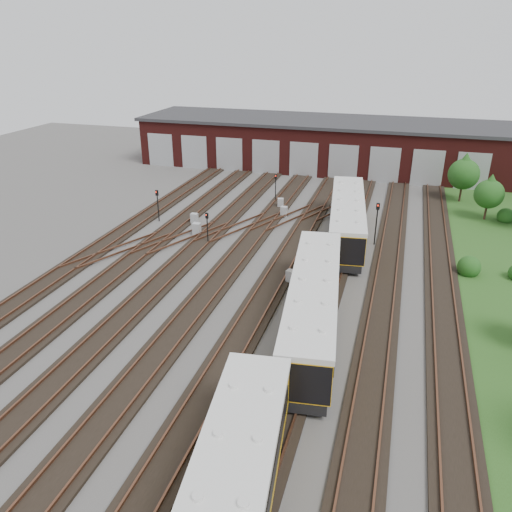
# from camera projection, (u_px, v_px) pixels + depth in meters

# --- Properties ---
(ground) EXTENTS (120.00, 120.00, 0.00)m
(ground) POSITION_uv_depth(u_px,v_px,m) (229.00, 306.00, 33.98)
(ground) COLOR #474442
(ground) RESTS_ON ground
(track_network) EXTENTS (30.40, 70.00, 0.33)m
(track_network) POSITION_uv_depth(u_px,v_px,m) (230.00, 300.00, 34.49)
(track_network) COLOR black
(track_network) RESTS_ON ground
(maintenance_shed) EXTENTS (51.00, 12.50, 6.35)m
(maintenance_shed) POSITION_uv_depth(u_px,v_px,m) (327.00, 143.00, 67.54)
(maintenance_shed) COLOR #491412
(maintenance_shed) RESTS_ON ground
(grass_verge) EXTENTS (8.00, 55.00, 0.05)m
(grass_verge) POSITION_uv_depth(u_px,v_px,m) (510.00, 279.00, 37.70)
(grass_verge) COLOR #254517
(grass_verge) RESTS_ON ground
(metro_train) EXTENTS (4.77, 47.99, 3.26)m
(metro_train) POSITION_uv_depth(u_px,v_px,m) (313.00, 303.00, 30.32)
(metro_train) COLOR black
(metro_train) RESTS_ON ground
(signal_mast_0) EXTENTS (0.31, 0.29, 3.17)m
(signal_mast_0) POSITION_uv_depth(u_px,v_px,m) (158.00, 201.00, 48.32)
(signal_mast_0) COLOR black
(signal_mast_0) RESTS_ON ground
(signal_mast_1) EXTENTS (0.28, 0.26, 2.82)m
(signal_mast_1) POSITION_uv_depth(u_px,v_px,m) (207.00, 224.00, 43.31)
(signal_mast_1) COLOR black
(signal_mast_1) RESTS_ON ground
(signal_mast_2) EXTENTS (0.24, 0.23, 3.12)m
(signal_mast_2) POSITION_uv_depth(u_px,v_px,m) (276.00, 185.00, 53.77)
(signal_mast_2) COLOR black
(signal_mast_2) RESTS_ON ground
(signal_mast_3) EXTENTS (0.30, 0.28, 3.79)m
(signal_mast_3) POSITION_uv_depth(u_px,v_px,m) (377.00, 219.00, 42.82)
(signal_mast_3) COLOR black
(signal_mast_3) RESTS_ON ground
(relay_cabinet_0) EXTENTS (0.66, 0.56, 1.08)m
(relay_cabinet_0) POSITION_uv_depth(u_px,v_px,m) (194.00, 219.00, 48.21)
(relay_cabinet_0) COLOR #A4A6A9
(relay_cabinet_0) RESTS_ON ground
(relay_cabinet_1) EXTENTS (0.73, 0.65, 1.04)m
(relay_cabinet_1) POSITION_uv_depth(u_px,v_px,m) (281.00, 203.00, 52.67)
(relay_cabinet_1) COLOR #A4A6A9
(relay_cabinet_1) RESTS_ON ground
(relay_cabinet_2) EXTENTS (0.68, 0.57, 1.13)m
(relay_cabinet_2) POSITION_uv_depth(u_px,v_px,m) (197.00, 229.00, 45.66)
(relay_cabinet_2) COLOR #A4A6A9
(relay_cabinet_2) RESTS_ON ground
(relay_cabinet_3) EXTENTS (0.65, 0.55, 1.05)m
(relay_cabinet_3) POSITION_uv_depth(u_px,v_px,m) (284.00, 212.00, 50.20)
(relay_cabinet_3) COLOR #A4A6A9
(relay_cabinet_3) RESTS_ON ground
(relay_cabinet_4) EXTENTS (0.78, 0.72, 1.07)m
(relay_cabinet_4) POSITION_uv_depth(u_px,v_px,m) (291.00, 277.00, 36.82)
(relay_cabinet_4) COLOR #A4A6A9
(relay_cabinet_4) RESTS_ON ground
(tree_0) EXTENTS (3.28, 3.28, 5.43)m
(tree_0) POSITION_uv_depth(u_px,v_px,m) (464.00, 171.00, 53.33)
(tree_0) COLOR #342017
(tree_0) RESTS_ON ground
(tree_1) EXTENTS (2.81, 2.81, 4.66)m
(tree_1) POSITION_uv_depth(u_px,v_px,m) (490.00, 191.00, 48.31)
(tree_1) COLOR #342017
(tree_1) RESTS_ON ground
(bush_0) EXTENTS (1.74, 1.74, 1.74)m
(bush_0) POSITION_uv_depth(u_px,v_px,m) (470.00, 264.00, 38.09)
(bush_0) COLOR #154614
(bush_0) RESTS_ON ground
(bush_2) EXTENTS (1.60, 1.60, 1.60)m
(bush_2) POSITION_uv_depth(u_px,v_px,m) (506.00, 214.00, 48.72)
(bush_2) COLOR #154614
(bush_2) RESTS_ON ground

